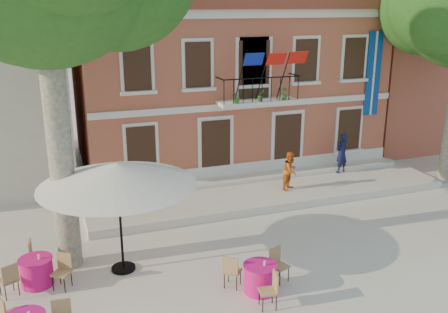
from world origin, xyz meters
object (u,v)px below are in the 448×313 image
patio_umbrella (117,175)px  cafe_table_1 (260,277)px  pedestrian_navy (342,153)px  pedestrian_orange (291,171)px  cafe_table_3 (36,270)px

patio_umbrella → cafe_table_1: bearing=-36.2°
pedestrian_navy → pedestrian_orange: bearing=2.3°
patio_umbrella → cafe_table_3: 3.32m
pedestrian_navy → cafe_table_3: bearing=2.5°
patio_umbrella → cafe_table_1: patio_umbrella is taller
patio_umbrella → pedestrian_navy: patio_umbrella is taller
cafe_table_1 → cafe_table_3: 5.93m
patio_umbrella → cafe_table_3: size_ratio=2.28×
cafe_table_1 → pedestrian_orange: bearing=56.6°
cafe_table_1 → cafe_table_3: same height
patio_umbrella → pedestrian_navy: size_ratio=2.46×
pedestrian_orange → pedestrian_navy: bearing=-15.3°
cafe_table_3 → cafe_table_1: bearing=-22.9°
pedestrian_orange → cafe_table_1: pedestrian_orange is taller
pedestrian_navy → pedestrian_orange: (-2.95, -1.09, -0.11)m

